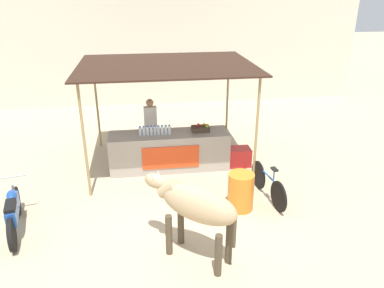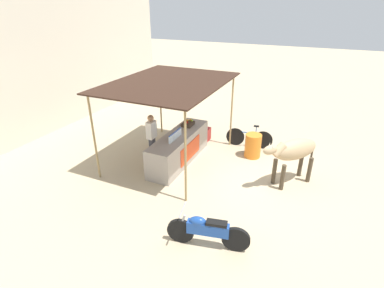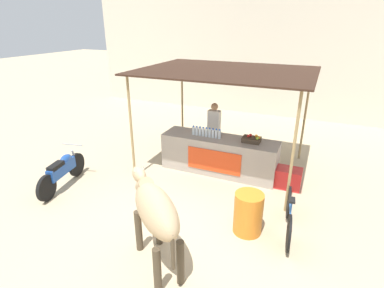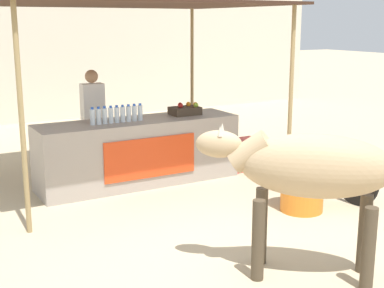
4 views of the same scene
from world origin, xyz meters
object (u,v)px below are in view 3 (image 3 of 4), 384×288
motorcycle_parked (62,170)px  bicycle_leaning (289,216)px  cooler_box (288,178)px  vendor_behind_counter (214,131)px  water_barrel (248,213)px  fruit_crate (252,139)px  stall_counter (219,155)px  cow (155,210)px

motorcycle_parked → bicycle_leaning: motorcycle_parked is taller
bicycle_leaning → cooler_box: bearing=97.0°
cooler_box → motorcycle_parked: motorcycle_parked is taller
vendor_behind_counter → bicycle_leaning: bearing=-46.5°
vendor_behind_counter → water_barrel: bearing=-58.9°
water_barrel → bicycle_leaning: size_ratio=0.49×
fruit_crate → cooler_box: 1.27m
stall_counter → cooler_box: size_ratio=5.00×
motorcycle_parked → bicycle_leaning: (5.19, 0.42, -0.08)m
vendor_behind_counter → cooler_box: bearing=-20.9°
vendor_behind_counter → cow: size_ratio=1.02×
vendor_behind_counter → cooler_box: size_ratio=2.75×
fruit_crate → bicycle_leaning: fruit_crate is taller
motorcycle_parked → stall_counter: bearing=35.2°
water_barrel → motorcycle_parked: size_ratio=0.46×
cooler_box → water_barrel: size_ratio=0.74×
stall_counter → vendor_behind_counter: 0.94m
bicycle_leaning → water_barrel: bearing=-156.6°
stall_counter → fruit_crate: size_ratio=6.82×
cow → motorcycle_parked: 3.60m
fruit_crate → bicycle_leaning: (1.20, -1.87, -0.68)m
vendor_behind_counter → bicycle_leaning: size_ratio=1.00×
fruit_crate → cooler_box: (0.99, -0.15, -0.79)m
cow → vendor_behind_counter: bearing=97.6°
water_barrel → motorcycle_parked: bearing=-178.5°
stall_counter → motorcycle_parked: 3.89m
cooler_box → water_barrel: bearing=-103.6°
fruit_crate → motorcycle_parked: fruit_crate is taller
bicycle_leaning → motorcycle_parked: bearing=-175.3°
stall_counter → vendor_behind_counter: (-0.43, 0.75, 0.37)m
fruit_crate → cow: cow is taller
fruit_crate → water_barrel: fruit_crate is taller
vendor_behind_counter → water_barrel: 3.39m
cow → bicycle_leaning: cow is taller
stall_counter → cow: size_ratio=1.86×
stall_counter → vendor_behind_counter: bearing=119.6°
cooler_box → water_barrel: (-0.49, -2.03, 0.17)m
water_barrel → motorcycle_parked: motorcycle_parked is taller
vendor_behind_counter → cow: (0.57, -4.26, 0.18)m
motorcycle_parked → cooler_box: bearing=23.3°
fruit_crate → cow: size_ratio=0.27×
cooler_box → water_barrel: water_barrel is taller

